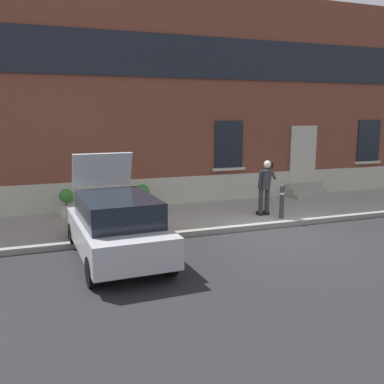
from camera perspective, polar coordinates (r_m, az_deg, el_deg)
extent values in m
plane|color=#232326|center=(12.02, 11.52, -5.86)|extent=(80.00, 80.00, 0.00)
cube|color=#99968E|center=(14.37, 5.62, -2.75)|extent=(24.00, 3.60, 0.15)
cube|color=gray|center=(12.77, 9.30, -4.48)|extent=(24.00, 0.12, 0.15)
cube|color=brown|center=(16.29, 1.91, 11.84)|extent=(24.00, 1.40, 7.50)
cube|color=#BCB7A8|center=(15.86, 2.83, 0.27)|extent=(24.00, 0.08, 1.10)
cube|color=black|center=(17.54, 14.36, 4.64)|extent=(1.00, 0.08, 2.10)
cube|color=#BCB7A8|center=(17.52, 14.41, 4.80)|extent=(1.16, 0.06, 2.24)
cube|color=black|center=(15.89, 4.87, 6.26)|extent=(1.10, 0.06, 1.70)
cube|color=#BCB7A8|center=(15.95, 4.86, 3.03)|extent=(1.30, 0.12, 0.10)
cube|color=black|center=(19.51, 22.23, 6.27)|extent=(1.10, 0.06, 1.70)
cube|color=#BCB7A8|center=(19.55, 22.11, 3.64)|extent=(1.30, 0.12, 0.10)
cube|color=black|center=(15.73, 3.00, 17.19)|extent=(16.80, 0.06, 1.40)
cube|color=#9E998E|center=(17.12, 15.61, -0.45)|extent=(1.51, 0.32, 0.16)
cube|color=#9E998E|center=(17.36, 15.01, -0.01)|extent=(1.51, 0.32, 0.32)
cube|color=#9E998E|center=(17.60, 14.42, 0.42)|extent=(1.51, 0.32, 0.48)
cube|color=#B7B7BF|center=(10.03, -9.91, -5.35)|extent=(1.88, 4.05, 0.64)
cube|color=black|center=(9.74, -9.82, -2.17)|extent=(1.62, 2.45, 0.56)
cube|color=black|center=(12.00, -11.98, -3.93)|extent=(1.66, 0.15, 0.20)
cube|color=yellow|center=(11.96, -12.01, -3.09)|extent=(0.52, 0.04, 0.12)
cube|color=#B21414|center=(11.79, -15.66, -2.14)|extent=(0.16, 0.05, 0.18)
cube|color=#B21414|center=(12.05, -8.52, -1.61)|extent=(0.16, 0.05, 0.18)
cube|color=#B7B7BF|center=(11.18, -11.71, 2.90)|extent=(1.50, 0.41, 0.87)
cylinder|color=black|center=(8.68, -13.00, -10.18)|extent=(0.22, 0.61, 0.60)
cylinder|color=black|center=(9.04, -2.89, -9.07)|extent=(0.22, 0.61, 0.60)
cylinder|color=black|center=(11.32, -15.36, -5.44)|extent=(0.22, 0.61, 0.60)
cylinder|color=black|center=(11.60, -7.53, -4.78)|extent=(0.22, 0.61, 0.60)
cylinder|color=#333338|center=(13.43, 11.74, -1.42)|extent=(0.14, 0.14, 0.95)
sphere|color=#333338|center=(13.35, 11.82, 0.66)|extent=(0.15, 0.15, 0.15)
cylinder|color=silver|center=(13.38, 11.79, -0.19)|extent=(0.15, 0.15, 0.06)
cylinder|color=#2D2D33|center=(13.70, 9.05, -1.22)|extent=(0.15, 0.15, 0.82)
cube|color=black|center=(13.83, 8.89, -2.80)|extent=(0.12, 0.28, 0.10)
cylinder|color=#2D2D33|center=(13.80, 9.85, -1.15)|extent=(0.15, 0.15, 0.82)
cube|color=black|center=(13.94, 9.68, -2.72)|extent=(0.12, 0.28, 0.10)
cylinder|color=#2D2D33|center=(13.58, 9.66, 1.72)|extent=(0.34, 0.45, 0.67)
sphere|color=tan|center=(13.45, 9.90, 3.53)|extent=(0.22, 0.22, 0.22)
sphere|color=silver|center=(13.44, 9.91, 3.66)|extent=(0.21, 0.21, 0.21)
cylinder|color=#2D2D33|center=(13.43, 8.95, 1.59)|extent=(0.09, 0.19, 0.57)
cylinder|color=#2D2D33|center=(13.61, 10.52, 2.59)|extent=(0.09, 0.41, 0.42)
cube|color=black|center=(13.51, 10.49, 3.46)|extent=(0.07, 0.02, 0.15)
cylinder|color=beige|center=(14.06, -16.15, -2.37)|extent=(0.40, 0.40, 0.34)
cylinder|color=beige|center=(14.03, -16.18, -1.81)|extent=(0.44, 0.44, 0.05)
cylinder|color=#47331E|center=(14.00, -16.21, -1.21)|extent=(0.04, 0.04, 0.24)
sphere|color=#387F33|center=(13.97, -16.25, -0.49)|extent=(0.44, 0.44, 0.44)
sphere|color=#387F33|center=(13.95, -15.80, -0.90)|extent=(0.24, 0.24, 0.24)
cylinder|color=#606B38|center=(14.43, -6.47, -1.71)|extent=(0.40, 0.40, 0.34)
cylinder|color=#606B38|center=(14.40, -6.48, -1.16)|extent=(0.44, 0.44, 0.05)
cylinder|color=#47331E|center=(14.37, -6.49, -0.58)|extent=(0.04, 0.04, 0.24)
sphere|color=#387F33|center=(14.34, -6.51, 0.13)|extent=(0.44, 0.44, 0.44)
sphere|color=#387F33|center=(14.34, -6.06, -0.27)|extent=(0.24, 0.24, 0.24)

